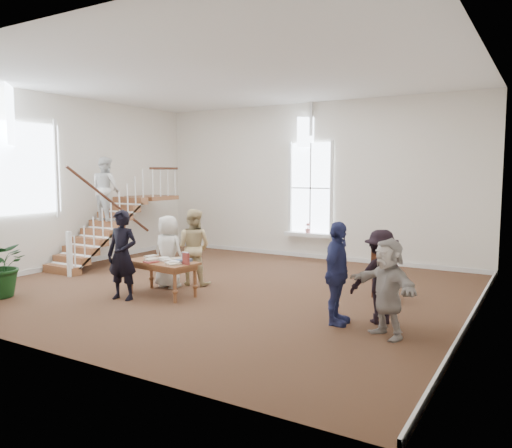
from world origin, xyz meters
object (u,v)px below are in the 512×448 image
Objects in this scene: person_yellow at (193,247)px; woman_cluster_a at (337,273)px; library_table at (163,265)px; woman_cluster_c at (388,288)px; police_officer at (122,255)px; elderly_woman at (168,252)px; side_chair at (383,271)px; woman_cluster_b at (381,277)px.

woman_cluster_a reaches higher than person_yellow.
library_table is 0.93× the size of person_yellow.
police_officer is at bearing -142.02° from woman_cluster_c.
woman_cluster_a is 1.12× the size of woman_cluster_c.
side_chair is at bearing -162.58° from elderly_woman.
person_yellow is at bearing -162.34° from woman_cluster_c.
person_yellow is at bearing -121.40° from elderly_woman.
police_officer is 1.04× the size of person_yellow.
person_yellow is 4.49m from woman_cluster_b.
police_officer is 5.16m from woman_cluster_c.
police_officer reaches higher than library_table.
library_table is 1.00× the size of elderly_woman.
woman_cluster_c is (5.14, 0.43, -0.12)m from police_officer.
woman_cluster_a reaches higher than elderly_woman.
police_officer is at bearing -24.48° from woman_cluster_b.
elderly_woman is 1.54× the size of side_chair.
woman_cluster_c is (5.04, -0.82, -0.03)m from elderly_woman.
woman_cluster_b is 0.72m from woman_cluster_c.
library_table is at bearing 44.17° from police_officer.
woman_cluster_a is 1.67× the size of side_chair.
police_officer is at bearing 92.58° from woman_cluster_a.
police_officer is at bearing 65.71° from person_yellow.
person_yellow reaches higher than woman_cluster_b.
side_chair is at bearing -178.91° from person_yellow.
library_table is 0.72m from elderly_woman.
woman_cluster_b is at bearing 2.16° from police_officer.
woman_cluster_c is (0.90, -0.20, -0.09)m from woman_cluster_a.
elderly_woman is at bearing 75.62° from woman_cluster_a.
side_chair is (4.32, 1.39, -0.22)m from elderly_woman.
elderly_woman is at bearing 47.62° from person_yellow.
person_yellow is 1.08× the size of woman_cluster_b.
police_officer is 1.12× the size of elderly_woman.
library_table is 4.40m from woman_cluster_b.
elderly_woman reaches higher than library_table.
side_chair is at bearing 141.37° from woman_cluster_c.
police_officer reaches higher than elderly_woman.
woman_cluster_c is at bearing -5.63° from police_officer.
elderly_woman is 4.75m from woman_cluster_b.
library_table is 0.89× the size of police_officer.
side_chair is (0.17, 2.01, -0.28)m from woman_cluster_a.
person_yellow is 1.66× the size of side_chair.
police_officer is 1.73× the size of side_chair.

